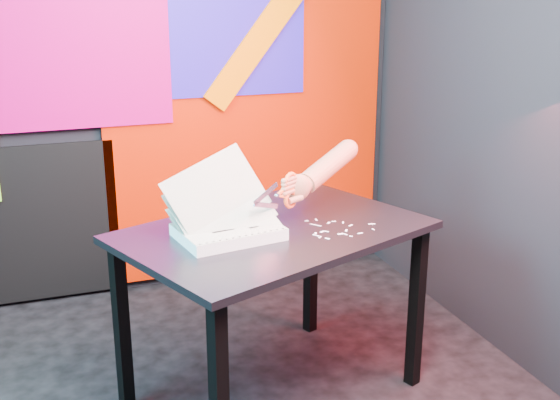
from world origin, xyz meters
name	(u,v)px	position (x,y,z in m)	size (l,w,h in m)	color
room	(187,87)	(0.00, 0.00, 1.35)	(3.01, 3.01, 2.71)	black
backdrop	(142,123)	(0.06, 1.46, 0.96)	(2.88, 0.05, 2.08)	#BA1700
work_table	(274,251)	(0.37, 0.20, 0.65)	(1.35, 1.14, 0.75)	black
printout_stack	(228,229)	(0.17, 0.16, 0.78)	(0.45, 0.33, 0.35)	silver
scissors	(288,191)	(0.43, 0.22, 0.89)	(0.23, 0.15, 0.15)	silver
hand_forearm	(323,169)	(0.64, 0.35, 0.93)	(0.43, 0.30, 0.19)	brown
paper_clippings	(335,229)	(0.59, 0.11, 0.75)	(0.28, 0.24, 0.00)	white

